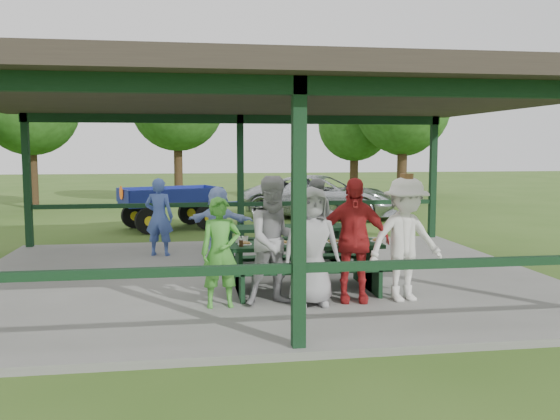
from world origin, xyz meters
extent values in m
plane|color=#36571B|center=(0.00, 0.00, 0.00)|extent=(90.00, 90.00, 0.00)
cube|color=slate|center=(0.00, 0.00, 0.05)|extent=(10.00, 8.00, 0.10)
cube|color=black|center=(0.00, -3.80, 1.60)|extent=(0.15, 0.15, 3.00)
cube|color=black|center=(-4.80, 3.80, 1.60)|extent=(0.15, 0.15, 3.00)
cube|color=black|center=(0.00, 3.80, 1.60)|extent=(0.15, 0.15, 3.00)
cube|color=black|center=(4.80, 3.80, 1.60)|extent=(0.15, 0.15, 3.00)
cube|color=black|center=(-2.40, -3.80, 1.00)|extent=(4.65, 0.10, 0.10)
cube|color=black|center=(2.40, -3.80, 1.00)|extent=(4.65, 0.10, 0.10)
cube|color=black|center=(-2.40, 3.80, 1.00)|extent=(4.65, 0.10, 0.10)
cube|color=black|center=(2.40, 3.80, 1.00)|extent=(4.65, 0.10, 0.10)
cube|color=black|center=(0.00, -3.80, 3.00)|extent=(9.80, 0.15, 0.20)
cube|color=black|center=(0.00, 3.80, 3.00)|extent=(9.80, 0.15, 0.20)
cube|color=#2E2721|center=(0.00, 0.00, 3.22)|extent=(10.60, 8.60, 0.24)
cube|color=black|center=(0.57, -1.20, 0.82)|extent=(2.41, 0.75, 0.06)
cube|color=black|center=(0.57, -1.75, 0.53)|extent=(2.41, 0.28, 0.05)
cube|color=black|center=(0.57, -0.65, 0.53)|extent=(2.41, 0.28, 0.05)
cube|color=black|center=(-0.46, -1.20, 0.47)|extent=(0.06, 0.70, 0.75)
cube|color=black|center=(1.60, -1.20, 0.47)|extent=(0.06, 0.70, 0.75)
cube|color=black|center=(-0.46, -1.20, 0.33)|extent=(0.06, 1.39, 0.45)
cube|color=black|center=(1.60, -1.20, 0.33)|extent=(0.06, 1.39, 0.45)
cube|color=black|center=(0.56, 0.80, 0.82)|extent=(2.41, 0.75, 0.06)
cube|color=black|center=(0.56, 0.25, 0.53)|extent=(2.41, 0.28, 0.05)
cube|color=black|center=(0.56, 1.35, 0.53)|extent=(2.41, 0.28, 0.05)
cube|color=black|center=(-0.47, 0.80, 0.47)|extent=(0.06, 0.70, 0.75)
cube|color=black|center=(1.59, 0.80, 0.47)|extent=(0.06, 0.70, 0.75)
cube|color=black|center=(-0.47, 0.80, 0.33)|extent=(0.06, 1.39, 0.45)
cube|color=black|center=(1.59, 0.80, 0.33)|extent=(0.06, 1.39, 0.45)
cylinder|color=white|center=(-0.36, -1.20, 0.86)|extent=(0.22, 0.22, 0.01)
torus|color=olive|center=(-0.40, -1.22, 0.88)|extent=(0.10, 0.10, 0.03)
torus|color=olive|center=(-0.32, -1.22, 0.88)|extent=(0.10, 0.10, 0.03)
torus|color=olive|center=(-0.36, -1.16, 0.88)|extent=(0.10, 0.10, 0.03)
cylinder|color=white|center=(0.24, -1.20, 0.86)|extent=(0.22, 0.22, 0.01)
torus|color=olive|center=(0.20, -1.22, 0.88)|extent=(0.10, 0.10, 0.03)
torus|color=olive|center=(0.28, -1.22, 0.88)|extent=(0.10, 0.10, 0.03)
torus|color=olive|center=(0.24, -1.16, 0.88)|extent=(0.10, 0.10, 0.03)
cylinder|color=white|center=(1.03, -1.20, 0.86)|extent=(0.22, 0.22, 0.01)
torus|color=olive|center=(0.99, -1.22, 0.88)|extent=(0.10, 0.10, 0.03)
torus|color=olive|center=(1.07, -1.22, 0.88)|extent=(0.10, 0.10, 0.03)
torus|color=olive|center=(1.03, -1.16, 0.88)|extent=(0.10, 0.10, 0.03)
cylinder|color=white|center=(1.76, -1.20, 0.86)|extent=(0.22, 0.22, 0.01)
torus|color=olive|center=(1.72, -1.22, 0.88)|extent=(0.10, 0.10, 0.03)
torus|color=olive|center=(1.80, -1.22, 0.88)|extent=(0.10, 0.10, 0.03)
torus|color=olive|center=(1.76, -1.16, 0.88)|extent=(0.10, 0.10, 0.03)
cylinder|color=#381E0F|center=(-0.43, -1.38, 0.90)|extent=(0.06, 0.06, 0.10)
cylinder|color=#381E0F|center=(0.97, -1.38, 0.90)|extent=(0.06, 0.06, 0.10)
cylinder|color=#381E0F|center=(0.99, -1.38, 0.90)|extent=(0.06, 0.06, 0.10)
cylinder|color=#381E0F|center=(1.24, -1.38, 0.90)|extent=(0.06, 0.06, 0.10)
cone|color=white|center=(-0.45, -1.00, 0.90)|extent=(0.09, 0.09, 0.10)
cone|color=white|center=(-0.35, -1.00, 0.90)|extent=(0.09, 0.09, 0.10)
cone|color=white|center=(-0.33, -1.00, 0.90)|extent=(0.09, 0.09, 0.10)
cone|color=white|center=(0.16, -1.00, 0.90)|extent=(0.09, 0.09, 0.10)
imported|color=green|center=(-0.77, -1.98, 0.88)|extent=(0.59, 0.41, 1.55)
imported|color=#9A9A9D|center=(0.01, -1.97, 1.02)|extent=(1.00, 0.84, 1.84)
imported|color=#979699|center=(0.50, -2.09, 0.95)|extent=(0.85, 0.57, 1.69)
imported|color=#B22224|center=(1.14, -1.95, 1.00)|extent=(1.12, 0.60, 1.81)
imported|color=silver|center=(1.91, -2.04, 1.00)|extent=(1.26, 0.86, 1.81)
cylinder|color=brown|center=(1.91, -2.04, 1.85)|extent=(0.37, 0.37, 0.02)
cylinder|color=brown|center=(1.91, -2.04, 1.91)|extent=(0.22, 0.22, 0.11)
imported|color=#99B4ED|center=(-0.63, 1.66, 0.84)|extent=(1.43, 0.90, 1.47)
imported|color=#4059A7|center=(-1.83, 2.23, 0.91)|extent=(0.67, 0.52, 1.62)
imported|color=gray|center=(1.37, 1.75, 0.90)|extent=(0.92, 0.81, 1.61)
imported|color=silver|center=(3.19, 9.11, 0.71)|extent=(5.63, 4.26, 1.42)
cube|color=navy|center=(-1.75, 7.04, 0.77)|extent=(2.99, 2.20, 0.12)
cube|color=navy|center=(-1.52, 6.41, 1.01)|extent=(2.54, 0.99, 0.38)
cube|color=navy|center=(-1.99, 7.67, 1.01)|extent=(2.54, 0.99, 0.38)
cube|color=navy|center=(-3.01, 6.57, 1.01)|extent=(0.52, 1.28, 0.38)
cube|color=navy|center=(-0.49, 7.50, 1.01)|extent=(0.52, 1.28, 0.38)
cylinder|color=black|center=(-2.31, 6.06, 0.36)|extent=(0.74, 0.42, 0.73)
cylinder|color=yellow|center=(-2.31, 6.06, 0.36)|extent=(0.33, 0.29, 0.27)
cylinder|color=black|center=(-2.81, 7.41, 0.36)|extent=(0.74, 0.42, 0.73)
cylinder|color=yellow|center=(-2.81, 7.41, 0.36)|extent=(0.33, 0.29, 0.27)
cylinder|color=black|center=(-0.69, 6.66, 0.36)|extent=(0.74, 0.42, 0.73)
cylinder|color=yellow|center=(-0.69, 6.66, 0.36)|extent=(0.33, 0.29, 0.27)
cylinder|color=black|center=(-1.19, 8.01, 0.36)|extent=(0.74, 0.42, 0.73)
cylinder|color=yellow|center=(-1.19, 8.01, 0.36)|extent=(0.33, 0.29, 0.27)
cube|color=navy|center=(-0.04, 7.67, 0.67)|extent=(0.93, 0.41, 0.08)
cone|color=#F2590C|center=(-3.06, 6.55, 1.10)|extent=(0.15, 0.37, 0.38)
cylinder|color=black|center=(-7.12, 13.62, 1.42)|extent=(0.36, 0.36, 2.84)
sphere|color=#1F4512|center=(-7.12, 13.62, 3.86)|extent=(3.63, 3.63, 3.63)
cylinder|color=black|center=(-1.66, 15.46, 1.52)|extent=(0.36, 0.36, 3.04)
sphere|color=#1F4512|center=(-1.66, 15.46, 4.14)|extent=(3.90, 3.90, 3.90)
cylinder|color=black|center=(5.91, 14.91, 1.22)|extent=(0.36, 0.36, 2.44)
sphere|color=#1F4512|center=(5.91, 14.91, 3.32)|extent=(3.13, 3.13, 3.13)
cylinder|color=black|center=(7.14, 12.35, 1.44)|extent=(0.36, 0.36, 2.88)
sphere|color=#1F4512|center=(7.14, 12.35, 3.92)|extent=(3.69, 3.69, 3.69)
cylinder|color=black|center=(9.20, 17.72, 1.34)|extent=(0.36, 0.36, 2.68)
sphere|color=#1F4512|center=(9.20, 17.72, 3.64)|extent=(3.43, 3.43, 3.43)
camera|label=1|loc=(-1.18, -10.18, 2.33)|focal=38.00mm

